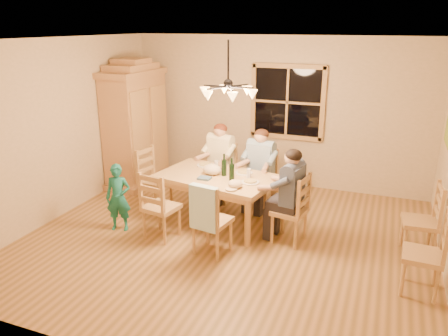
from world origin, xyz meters
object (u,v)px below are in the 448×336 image
at_px(armoire, 136,128).
at_px(chair_spare_front, 421,267).
at_px(adult_woman, 220,153).
at_px(wine_bottle_b, 232,169).
at_px(chandelier, 228,91).
at_px(chair_far_left, 220,183).
at_px(adult_slate_man, 291,184).
at_px(chair_near_right, 212,231).
at_px(wine_bottle_a, 224,165).
at_px(chair_end_left, 156,190).
at_px(child, 118,198).
at_px(chair_far_right, 260,191).
at_px(chair_spare_back, 418,233).
at_px(dining_table, 217,182).
at_px(chair_near_left, 162,217).
at_px(chair_end_right, 289,221).
at_px(adult_plaid_man, 261,160).

bearing_deg(armoire, chair_spare_front, -22.26).
bearing_deg(adult_woman, wine_bottle_b, 129.61).
distance_m(chandelier, chair_far_left, 2.29).
bearing_deg(adult_slate_man, armoire, 76.87).
relative_size(chair_near_right, wine_bottle_a, 3.00).
bearing_deg(chair_end_left, child, 4.07).
distance_m(child, chair_spare_front, 4.04).
xyz_separation_m(chair_far_right, adult_woman, (-0.74, 0.12, 0.54)).
height_order(chair_far_right, adult_slate_man, adult_slate_man).
relative_size(adult_slate_man, wine_bottle_b, 2.65).
bearing_deg(armoire, chair_spare_back, -12.52).
xyz_separation_m(chair_far_left, adult_woman, (0.00, 0.00, 0.54)).
relative_size(dining_table, chair_far_right, 1.85).
distance_m(chandelier, dining_table, 1.53).
bearing_deg(chandelier, chair_near_left, -163.38).
xyz_separation_m(armoire, chair_spare_front, (4.87, -1.99, -0.75)).
bearing_deg(adult_woman, chair_far_right, -180.00).
height_order(chair_far_left, chair_spare_back, same).
distance_m(chair_far_right, chair_end_right, 1.16).
relative_size(armoire, chair_far_right, 2.32).
relative_size(chair_far_right, adult_woman, 1.13).
height_order(chair_near_right, chair_spare_front, same).
bearing_deg(chair_far_left, adult_slate_man, 153.43).
distance_m(dining_table, adult_plaid_man, 0.88).
relative_size(chair_far_left, child, 0.99).
distance_m(wine_bottle_b, child, 1.69).
xyz_separation_m(chandelier, chair_spare_back, (2.45, 0.52, -1.77)).
xyz_separation_m(chair_near_left, chair_spare_back, (3.34, 0.78, 0.00)).
xyz_separation_m(chair_far_right, child, (-1.69, -1.45, 0.20)).
xyz_separation_m(chair_near_left, child, (-0.69, -0.01, 0.20)).
relative_size(adult_woman, chair_spare_front, 0.88).
xyz_separation_m(chair_far_left, chair_spare_front, (3.08, -1.70, 0.00)).
xyz_separation_m(chandelier, chair_near_right, (-0.06, -0.41, -1.77)).
xyz_separation_m(chair_far_left, chair_spare_back, (3.08, -0.78, 0.00)).
bearing_deg(chair_spare_back, chair_end_right, 94.09).
height_order(chair_near_left, adult_plaid_man, adult_plaid_man).
height_order(dining_table, chair_far_left, chair_far_left).
relative_size(chair_near_right, wine_bottle_b, 3.00).
height_order(chair_far_right, chair_near_right, same).
relative_size(armoire, adult_plaid_man, 2.63).
xyz_separation_m(adult_slate_man, wine_bottle_b, (-0.87, 0.07, 0.08)).
bearing_deg(chair_near_left, wine_bottle_b, 45.33).
relative_size(chandelier, wine_bottle_b, 2.33).
height_order(chair_far_left, chair_far_right, same).
bearing_deg(chair_far_right, child, 50.08).
bearing_deg(dining_table, adult_plaid_man, 58.14).
bearing_deg(chair_end_right, chair_spare_front, -102.07).
bearing_deg(chandelier, wine_bottle_a, 116.72).
height_order(dining_table, child, child).
bearing_deg(child, adult_woman, 41.71).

